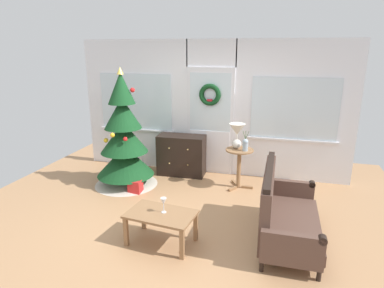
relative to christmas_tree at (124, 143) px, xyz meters
The scene contains 11 objects.
ground_plane 1.86m from the christmas_tree, 38.26° to the right, with size 6.76×6.76×0.00m, color #AD7F56.
back_wall_with_door 1.76m from the christmas_tree, 38.02° to the left, with size 5.20×0.19×2.55m.
christmas_tree is the anchor object (origin of this frame).
dresser_cabinet 1.18m from the christmas_tree, 42.07° to the left, with size 0.91×0.46×0.78m.
settee_sofa 2.99m from the christmas_tree, 22.45° to the right, with size 0.72×1.59×0.96m.
side_table 2.04m from the christmas_tree, 10.99° to the left, with size 0.50×0.48×0.71m.
table_lamp 1.98m from the christmas_tree, 12.47° to the left, with size 0.28×0.28×0.44m.
flower_vase 2.11m from the christmas_tree, ahead, with size 0.11×0.10×0.35m.
coffee_table 2.11m from the christmas_tree, 51.68° to the right, with size 0.89×0.61×0.41m.
wine_glass 2.08m from the christmas_tree, 50.57° to the right, with size 0.08×0.08×0.20m.
gift_box 0.80m from the christmas_tree, 42.65° to the right, with size 0.21×0.19×0.21m, color red.
Camera 1 is at (1.32, -4.09, 2.39)m, focal length 31.24 mm.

